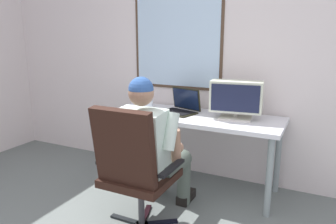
{
  "coord_description": "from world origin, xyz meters",
  "views": [
    {
      "loc": [
        0.91,
        -1.05,
        1.48
      ],
      "look_at": [
        -0.28,
        1.34,
        0.85
      ],
      "focal_mm": 34.5,
      "sensor_mm": 36.0,
      "label": 1
    }
  ],
  "objects_px": {
    "crt_monitor": "(236,97)",
    "wine_glass": "(149,104)",
    "person_seated": "(150,147)",
    "cd_case": "(134,111)",
    "laptop": "(181,106)",
    "desk_speaker": "(144,101)",
    "office_chair": "(133,166)",
    "desk": "(193,123)"
  },
  "relations": [
    {
      "from": "crt_monitor",
      "to": "wine_glass",
      "type": "distance_m",
      "value": 0.84
    },
    {
      "from": "wine_glass",
      "to": "desk_speaker",
      "type": "relative_size",
      "value": 0.94
    },
    {
      "from": "desk",
      "to": "person_seated",
      "type": "distance_m",
      "value": 0.69
    },
    {
      "from": "desk",
      "to": "laptop",
      "type": "height_order",
      "value": "laptop"
    },
    {
      "from": "desk",
      "to": "laptop",
      "type": "bearing_deg",
      "value": 158.18
    },
    {
      "from": "office_chair",
      "to": "laptop",
      "type": "height_order",
      "value": "office_chair"
    },
    {
      "from": "person_seated",
      "to": "desk",
      "type": "bearing_deg",
      "value": 81.86
    },
    {
      "from": "cd_case",
      "to": "crt_monitor",
      "type": "bearing_deg",
      "value": 8.37
    },
    {
      "from": "crt_monitor",
      "to": "laptop",
      "type": "relative_size",
      "value": 1.2
    },
    {
      "from": "desk_speaker",
      "to": "cd_case",
      "type": "bearing_deg",
      "value": -89.26
    },
    {
      "from": "laptop",
      "to": "wine_glass",
      "type": "height_order",
      "value": "laptop"
    },
    {
      "from": "wine_glass",
      "to": "crt_monitor",
      "type": "bearing_deg",
      "value": 12.48
    },
    {
      "from": "desk_speaker",
      "to": "cd_case",
      "type": "xyz_separation_m",
      "value": [
        0.0,
        -0.19,
        -0.07
      ]
    },
    {
      "from": "desk",
      "to": "crt_monitor",
      "type": "height_order",
      "value": "crt_monitor"
    },
    {
      "from": "office_chair",
      "to": "crt_monitor",
      "type": "height_order",
      "value": "crt_monitor"
    },
    {
      "from": "laptop",
      "to": "cd_case",
      "type": "relative_size",
      "value": 2.51
    },
    {
      "from": "office_chair",
      "to": "wine_glass",
      "type": "relative_size",
      "value": 7.15
    },
    {
      "from": "desk",
      "to": "person_seated",
      "type": "height_order",
      "value": "person_seated"
    },
    {
      "from": "wine_glass",
      "to": "desk_speaker",
      "type": "distance_m",
      "value": 0.3
    },
    {
      "from": "person_seated",
      "to": "desk_speaker",
      "type": "bearing_deg",
      "value": 123.65
    },
    {
      "from": "wine_glass",
      "to": "cd_case",
      "type": "relative_size",
      "value": 0.87
    },
    {
      "from": "person_seated",
      "to": "cd_case",
      "type": "height_order",
      "value": "person_seated"
    },
    {
      "from": "wine_glass",
      "to": "desk_speaker",
      "type": "bearing_deg",
      "value": 130.23
    },
    {
      "from": "desk_speaker",
      "to": "wine_glass",
      "type": "bearing_deg",
      "value": -49.77
    },
    {
      "from": "desk",
      "to": "desk_speaker",
      "type": "distance_m",
      "value": 0.63
    },
    {
      "from": "person_seated",
      "to": "laptop",
      "type": "bearing_deg",
      "value": 94.53
    },
    {
      "from": "laptop",
      "to": "desk_speaker",
      "type": "height_order",
      "value": "laptop"
    },
    {
      "from": "office_chair",
      "to": "wine_glass",
      "type": "xyz_separation_m",
      "value": [
        -0.32,
        0.81,
        0.28
      ]
    },
    {
      "from": "desk",
      "to": "cd_case",
      "type": "bearing_deg",
      "value": -170.01
    },
    {
      "from": "desk",
      "to": "laptop",
      "type": "distance_m",
      "value": 0.22
    },
    {
      "from": "crt_monitor",
      "to": "laptop",
      "type": "bearing_deg",
      "value": 177.78
    },
    {
      "from": "person_seated",
      "to": "wine_glass",
      "type": "xyz_separation_m",
      "value": [
        -0.32,
        0.54,
        0.22
      ]
    },
    {
      "from": "crt_monitor",
      "to": "desk_speaker",
      "type": "bearing_deg",
      "value": 177.44
    },
    {
      "from": "person_seated",
      "to": "laptop",
      "type": "relative_size",
      "value": 2.95
    },
    {
      "from": "desk",
      "to": "cd_case",
      "type": "relative_size",
      "value": 10.43
    },
    {
      "from": "desk",
      "to": "office_chair",
      "type": "bearing_deg",
      "value": -95.92
    },
    {
      "from": "office_chair",
      "to": "laptop",
      "type": "relative_size",
      "value": 2.49
    },
    {
      "from": "office_chair",
      "to": "wine_glass",
      "type": "bearing_deg",
      "value": 111.45
    },
    {
      "from": "crt_monitor",
      "to": "wine_glass",
      "type": "xyz_separation_m",
      "value": [
        -0.81,
        -0.18,
        -0.1
      ]
    },
    {
      "from": "desk",
      "to": "office_chair",
      "type": "xyz_separation_m",
      "value": [
        -0.1,
        -0.95,
        -0.1
      ]
    },
    {
      "from": "office_chair",
      "to": "cd_case",
      "type": "distance_m",
      "value": 1.0
    },
    {
      "from": "cd_case",
      "to": "laptop",
      "type": "bearing_deg",
      "value": 20.64
    }
  ]
}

